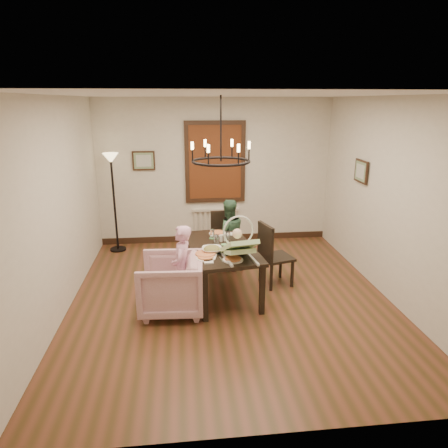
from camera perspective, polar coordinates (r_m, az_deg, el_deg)
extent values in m
cube|color=brown|center=(5.88, 0.93, -10.45)|extent=(4.50, 5.00, 0.01)
cube|color=white|center=(5.21, 1.08, 17.98)|extent=(4.50, 5.00, 0.01)
cube|color=beige|center=(7.81, -1.28, 7.40)|extent=(4.50, 0.01, 2.80)
cube|color=beige|center=(5.57, -22.64, 2.06)|extent=(0.01, 5.00, 2.80)
cube|color=beige|center=(6.07, 22.61, 3.23)|extent=(0.01, 5.00, 2.80)
cube|color=black|center=(5.73, -0.41, -3.40)|extent=(1.09, 1.67, 0.05)
cube|color=black|center=(5.16, -2.69, -10.34)|extent=(0.07, 0.07, 0.69)
cube|color=black|center=(6.47, -5.21, -4.53)|extent=(0.07, 0.07, 0.69)
cube|color=black|center=(5.34, 5.47, -9.40)|extent=(0.07, 0.07, 0.69)
cube|color=black|center=(6.61, 1.36, -3.96)|extent=(0.07, 0.07, 0.69)
imported|color=#E1ACC1|center=(5.42, -7.57, -8.55)|extent=(0.90, 0.88, 0.77)
imported|color=#E5A1C3|center=(5.44, -6.03, -7.21)|extent=(0.30, 0.40, 0.98)
imported|color=#375E43|center=(6.63, 0.58, -2.43)|extent=(0.54, 0.45, 1.00)
imported|color=white|center=(5.48, -1.73, -3.66)|extent=(0.33, 0.33, 0.08)
cylinder|color=tan|center=(5.37, -2.67, -4.35)|extent=(0.31, 0.31, 0.04)
cylinder|color=silver|center=(5.78, -1.09, -2.23)|extent=(0.07, 0.07, 0.14)
cube|color=#572611|center=(7.74, -1.27, 8.81)|extent=(1.00, 0.03, 1.40)
cube|color=black|center=(7.75, -11.40, 8.86)|extent=(0.42, 0.03, 0.36)
cube|color=black|center=(6.79, 19.00, 7.14)|extent=(0.03, 0.42, 0.36)
torus|color=black|center=(5.42, -0.44, 8.95)|extent=(0.80, 0.80, 0.04)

